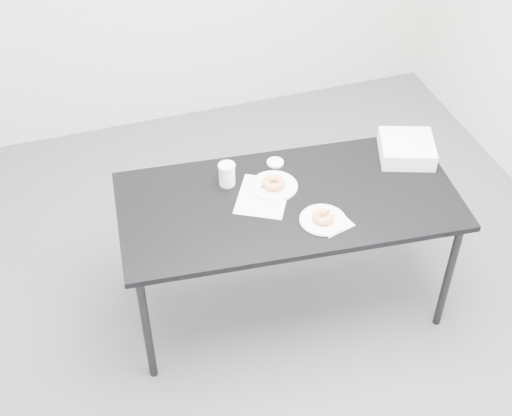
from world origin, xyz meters
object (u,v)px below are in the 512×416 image
object	(u,v)px
scorecard	(263,196)
coffee_cup	(227,174)
pen	(271,183)
plate_far	(274,186)
table	(288,207)
bakery_box	(407,149)
donut_near	(323,217)
donut_far	(274,183)
plate_near	(323,220)

from	to	relation	value
scorecard	coffee_cup	size ratio (longest dim) A/B	2.50
pen	plate_far	bearing A→B (deg)	-79.39
table	bakery_box	size ratio (longest dim) A/B	6.34
plate_far	donut_near	bearing A→B (deg)	-65.85
table	donut_far	distance (m)	0.14
table	pen	size ratio (longest dim) A/B	12.31
coffee_cup	plate_near	bearing A→B (deg)	-48.62
scorecard	plate_far	world-z (taller)	plate_far
donut_near	donut_far	size ratio (longest dim) A/B	0.93
table	donut_near	world-z (taller)	donut_near
pen	donut_far	xyz separation A→B (m)	(0.01, -0.02, 0.02)
table	coffee_cup	bearing A→B (deg)	146.88
plate_far	coffee_cup	distance (m)	0.24
plate_near	donut_near	xyz separation A→B (m)	(0.00, 0.00, 0.02)
scorecard	pen	size ratio (longest dim) A/B	2.15
plate_near	bakery_box	bearing A→B (deg)	28.92
plate_near	donut_far	size ratio (longest dim) A/B	1.98
table	donut_far	xyz separation A→B (m)	(-0.04, 0.11, 0.08)
scorecard	bakery_box	size ratio (longest dim) A/B	1.11
pen	donut_far	bearing A→B (deg)	-79.39
plate_far	bakery_box	distance (m)	0.74
plate_near	pen	bearing A→B (deg)	114.19
pen	donut_near	distance (m)	0.36
plate_near	plate_far	size ratio (longest dim) A/B	0.93
table	donut_far	bearing A→B (deg)	114.74
donut_far	coffee_cup	xyz separation A→B (m)	(-0.21, 0.09, 0.04)
table	pen	world-z (taller)	pen
pen	bakery_box	bearing A→B (deg)	-13.82
plate_near	donut_near	bearing A→B (deg)	0.00
plate_near	plate_far	distance (m)	0.34
plate_near	plate_far	bearing A→B (deg)	114.15
pen	donut_far	distance (m)	0.03
donut_far	plate_near	bearing A→B (deg)	-65.85
table	plate_far	bearing A→B (deg)	114.74
scorecard	bakery_box	bearing A→B (deg)	34.33
donut_near	table	bearing A→B (deg)	116.71
bakery_box	scorecard	bearing A→B (deg)	-154.91
table	coffee_cup	xyz separation A→B (m)	(-0.25, 0.20, 0.12)
pen	donut_near	bearing A→B (deg)	-79.92
scorecard	donut_near	world-z (taller)	donut_near
plate_near	coffee_cup	distance (m)	0.54
plate_far	plate_near	bearing A→B (deg)	-65.85
donut_near	coffee_cup	distance (m)	0.54
plate_far	coffee_cup	world-z (taller)	coffee_cup
donut_near	donut_far	world-z (taller)	same
donut_near	donut_far	distance (m)	0.34
pen	plate_near	bearing A→B (deg)	-79.92
scorecard	donut_far	size ratio (longest dim) A/B	2.70
plate_near	bakery_box	size ratio (longest dim) A/B	0.81
coffee_cup	scorecard	bearing A→B (deg)	-46.62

